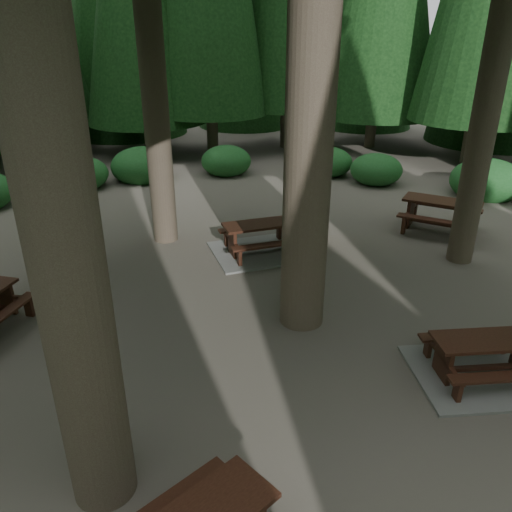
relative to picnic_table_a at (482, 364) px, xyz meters
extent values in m
plane|color=#585148|center=(-3.13, 2.14, -0.24)|extent=(80.00, 80.00, 0.00)
cube|color=gray|center=(0.00, 0.00, -0.22)|extent=(2.39, 2.07, 0.05)
cube|color=#32180F|center=(0.00, 0.00, 0.46)|extent=(1.76, 0.89, 0.06)
cube|color=#32180F|center=(0.08, 0.56, 0.18)|extent=(1.70, 0.47, 0.05)
cube|color=#32180F|center=(-0.08, -0.56, 0.18)|extent=(1.70, 0.47, 0.05)
cube|color=#32180F|center=(-0.67, 0.10, 0.10)|extent=(0.15, 0.52, 0.68)
cube|color=#32180F|center=(-0.67, 0.10, 0.15)|extent=(0.27, 1.36, 0.06)
cube|color=#32180F|center=(0.00, 0.00, -0.07)|extent=(1.40, 0.27, 0.08)
cube|color=#32180F|center=(-7.86, 3.13, 0.18)|extent=(0.98, 1.63, 0.05)
cube|color=#32180F|center=(-8.06, 3.99, 0.10)|extent=(0.50, 0.30, 0.68)
cube|color=#32180F|center=(-8.06, 3.99, 0.15)|extent=(1.26, 0.68, 0.06)
cube|color=gray|center=(-2.35, 5.68, -0.22)|extent=(2.52, 2.15, 0.05)
cube|color=#32180F|center=(-2.35, 5.68, 0.53)|extent=(1.90, 0.88, 0.06)
cube|color=#32180F|center=(-2.40, 6.30, 0.22)|extent=(1.86, 0.42, 0.05)
cube|color=#32180F|center=(-2.29, 5.07, 0.22)|extent=(1.86, 0.42, 0.05)
cube|color=#32180F|center=(-3.08, 5.62, 0.13)|extent=(0.13, 0.57, 0.74)
cube|color=#32180F|center=(-3.08, 5.62, 0.19)|extent=(0.21, 1.49, 0.06)
cube|color=#32180F|center=(-1.61, 5.75, 0.13)|extent=(0.13, 0.57, 0.74)
cube|color=#32180F|center=(-1.61, 5.75, 0.19)|extent=(0.21, 1.49, 0.06)
cube|color=#32180F|center=(-2.35, 5.68, -0.06)|extent=(1.54, 0.21, 0.08)
cube|color=#32180F|center=(2.94, 6.00, 0.62)|extent=(2.08, 1.98, 0.07)
cube|color=#32180F|center=(3.40, 6.52, 0.27)|extent=(1.73, 1.59, 0.06)
cube|color=#32180F|center=(2.48, 5.49, 0.27)|extent=(1.73, 1.59, 0.06)
cube|color=#32180F|center=(2.32, 6.55, 0.17)|extent=(0.49, 0.53, 0.83)
cube|color=#32180F|center=(2.32, 6.55, 0.24)|extent=(1.18, 1.30, 0.07)
cube|color=#32180F|center=(3.56, 5.45, 0.17)|extent=(0.49, 0.53, 0.83)
cube|color=#32180F|center=(3.56, 5.45, 0.24)|extent=(1.18, 1.30, 0.07)
cube|color=#32180F|center=(2.94, 6.00, -0.04)|extent=(1.35, 1.22, 0.09)
cube|color=#32180F|center=(-5.29, -1.70, 0.22)|extent=(1.71, 1.14, 0.05)
cube|color=#32180F|center=(-4.35, -1.86, 0.12)|extent=(0.35, 0.52, 0.73)
cube|color=#32180F|center=(-4.35, -1.86, 0.18)|extent=(0.81, 1.31, 0.06)
ellipsoid|color=#205F23|center=(6.31, 8.59, 0.16)|extent=(2.42, 2.42, 1.49)
ellipsoid|color=#205F23|center=(3.30, 10.83, 0.16)|extent=(1.90, 1.90, 1.17)
ellipsoid|color=#205F23|center=(2.01, 12.31, 0.16)|extent=(1.84, 1.84, 1.13)
ellipsoid|color=#205F23|center=(-1.84, 13.39, 0.16)|extent=(1.95, 1.95, 1.20)
ellipsoid|color=#205F23|center=(-5.07, 13.35, 0.16)|extent=(2.31, 2.31, 1.42)
ellipsoid|color=#205F23|center=(-7.23, 12.70, 0.16)|extent=(1.93, 1.93, 1.19)
camera|label=1|loc=(-5.14, -5.64, 5.01)|focal=35.00mm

